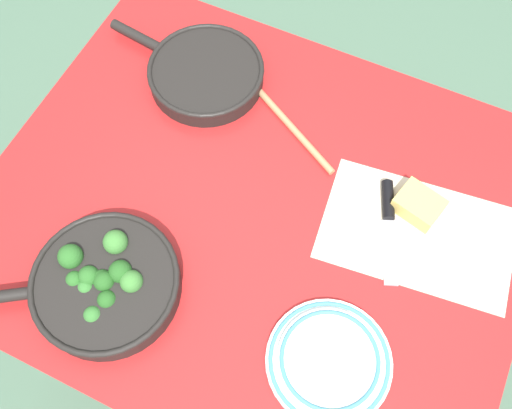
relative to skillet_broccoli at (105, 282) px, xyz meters
The scene contains 9 objects.
ground_plane 0.84m from the skillet_broccoli, 55.68° to the left, with size 14.00×14.00×0.00m, color #51755B.
dining_table_red 0.35m from the skillet_broccoli, 55.68° to the left, with size 1.11×0.92×0.74m.
skillet_broccoli is the anchor object (origin of this frame).
skillet_eggs 0.53m from the skillet_broccoli, 96.46° to the left, with size 0.40×0.26×0.05m.
wooden_spoon 0.54m from the skillet_broccoli, 80.15° to the left, with size 0.35×0.21×0.02m.
parchment_sheet 0.62m from the skillet_broccoli, 35.64° to the left, with size 0.41×0.28×0.00m.
grater_knife 0.57m from the skillet_broccoli, 39.98° to the left, with size 0.11×0.22×0.02m.
cheese_block 0.64m from the skillet_broccoli, 40.31° to the left, with size 0.11×0.09×0.04m.
dinner_plate_stack 0.44m from the skillet_broccoli, ahead, with size 0.23×0.23×0.03m.
Camera 1 is at (0.21, -0.46, 1.80)m, focal length 40.00 mm.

